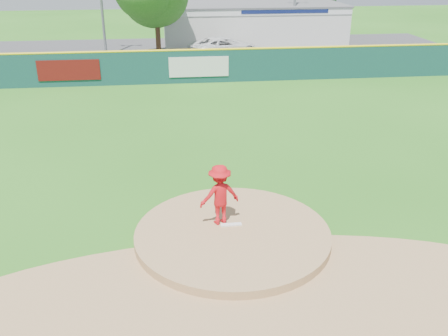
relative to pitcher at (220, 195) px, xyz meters
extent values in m
plane|color=#286B19|center=(0.30, -0.50, -1.15)|extent=(120.00, 120.00, 0.00)
cylinder|color=#9E774C|center=(0.30, -0.50, -1.15)|extent=(5.50, 5.50, 0.50)
cube|color=white|center=(0.30, -0.20, -0.88)|extent=(0.60, 0.15, 0.04)
cylinder|color=#9E774C|center=(0.30, -3.50, -1.14)|extent=(15.40, 15.40, 0.01)
cube|color=#38383A|center=(0.30, 26.50, -1.14)|extent=(44.00, 16.00, 0.02)
imported|color=red|center=(0.00, 0.00, 0.00)|extent=(1.28, 0.93, 1.79)
imported|color=white|center=(3.17, 25.32, -0.39)|extent=(5.85, 4.30, 1.48)
cube|color=silver|center=(6.30, 31.50, 0.45)|extent=(15.00, 8.00, 3.20)
cube|color=white|center=(6.30, 27.48, 1.85)|extent=(15.00, 0.06, 0.55)
cube|color=#0F194C|center=(8.30, 27.44, 1.85)|extent=(7.00, 0.03, 0.28)
cube|color=#59595B|center=(6.30, 31.50, 2.10)|extent=(15.20, 8.20, 0.12)
cube|color=#5A0F0C|center=(-6.94, 17.42, -0.15)|extent=(3.60, 0.04, 1.20)
cube|color=silver|center=(0.71, 17.42, -0.15)|extent=(3.60, 0.04, 1.20)
cube|color=#123B3A|center=(0.30, 17.50, -0.15)|extent=(40.00, 0.10, 2.00)
cylinder|color=yellow|center=(0.30, 17.50, 0.85)|extent=(40.00, 0.14, 0.14)
cylinder|color=#382314|center=(-1.70, 24.50, 0.15)|extent=(0.36, 0.36, 2.60)
cylinder|color=#382314|center=(13.30, 35.50, -0.35)|extent=(0.40, 0.40, 1.60)
camera|label=1|loc=(-1.39, -12.50, 6.35)|focal=40.00mm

